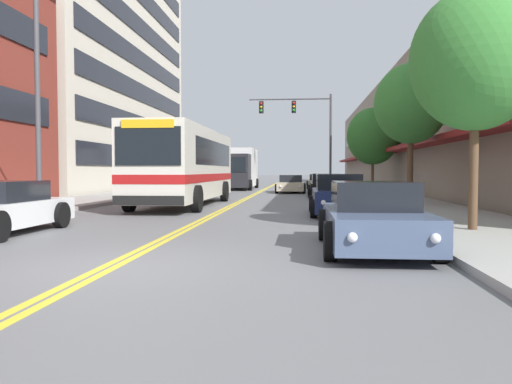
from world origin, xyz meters
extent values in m
plane|color=slate|center=(0.00, 37.00, 0.00)|extent=(240.00, 240.00, 0.00)
cube|color=#9E9B96|center=(-7.47, 37.00, 0.07)|extent=(3.93, 106.00, 0.14)
cube|color=#9E9B96|center=(7.47, 37.00, 0.07)|extent=(3.93, 106.00, 0.14)
cube|color=yellow|center=(-0.10, 37.00, 0.00)|extent=(0.14, 106.00, 0.01)
cube|color=yellow|center=(0.10, 37.00, 0.00)|extent=(0.14, 106.00, 0.01)
cube|color=beige|center=(-15.68, 31.31, 11.52)|extent=(12.00, 25.88, 23.03)
cube|color=black|center=(-9.64, 31.31, 2.56)|extent=(0.08, 23.81, 1.40)
cube|color=black|center=(-9.64, 31.31, 5.12)|extent=(0.08, 23.81, 1.40)
cube|color=black|center=(-9.64, 31.31, 7.68)|extent=(0.08, 23.81, 1.40)
cube|color=black|center=(-9.64, 31.31, 10.24)|extent=(0.08, 23.81, 1.40)
cube|color=black|center=(-9.64, 31.31, 12.80)|extent=(0.08, 23.81, 1.40)
cube|color=gray|center=(13.68, 37.00, 4.59)|extent=(8.00, 68.00, 9.18)
cube|color=maroon|center=(9.13, 37.00, 2.90)|extent=(1.10, 61.20, 0.24)
cube|color=black|center=(9.64, 37.00, 5.69)|extent=(0.08, 61.20, 1.40)
cube|color=silver|center=(-2.07, 13.86, 1.82)|extent=(2.48, 10.62, 2.94)
cube|color=#B21919|center=(-2.07, 13.86, 1.23)|extent=(2.50, 10.64, 0.32)
cube|color=black|center=(-2.07, 14.39, 2.29)|extent=(2.51, 8.29, 1.06)
cube|color=black|center=(-2.07, 8.53, 2.35)|extent=(2.23, 0.04, 1.29)
cube|color=yellow|center=(-2.07, 8.52, 3.08)|extent=(1.79, 0.06, 0.28)
cube|color=black|center=(-2.07, 8.51, 0.53)|extent=(2.43, 0.08, 0.32)
cylinder|color=black|center=(-3.34, 10.25, 0.50)|extent=(0.30, 1.00, 1.00)
cylinder|color=black|center=(-0.80, 10.25, 0.50)|extent=(0.30, 1.00, 1.00)
cylinder|color=black|center=(-3.34, 16.78, 0.50)|extent=(0.30, 1.00, 1.00)
cylinder|color=black|center=(-0.80, 16.78, 0.50)|extent=(0.30, 1.00, 1.00)
cube|color=#B7B7BC|center=(-4.29, 26.45, 0.49)|extent=(1.75, 4.17, 0.59)
cube|color=black|center=(-4.29, 26.62, 0.99)|extent=(1.51, 1.84, 0.42)
cylinder|color=black|center=(-5.19, 25.16, 0.35)|extent=(0.22, 0.70, 0.70)
cylinder|color=black|center=(-3.39, 25.16, 0.35)|extent=(0.22, 0.70, 0.70)
cylinder|color=black|center=(-5.19, 27.74, 0.35)|extent=(0.22, 0.70, 0.70)
cylinder|color=black|center=(-3.39, 27.74, 0.35)|extent=(0.22, 0.70, 0.70)
sphere|color=silver|center=(-4.90, 24.34, 0.51)|extent=(0.16, 0.16, 0.16)
sphere|color=silver|center=(-3.67, 24.34, 0.51)|extent=(0.16, 0.16, 0.16)
cube|color=red|center=(-4.92, 28.55, 0.51)|extent=(0.18, 0.04, 0.10)
cube|color=red|center=(-3.66, 28.55, 0.51)|extent=(0.18, 0.04, 0.10)
cylinder|color=black|center=(-3.37, 5.07, 0.34)|extent=(0.22, 0.69, 0.69)
cube|color=red|center=(-5.04, 5.94, 0.51)|extent=(0.18, 0.04, 0.10)
cube|color=red|center=(-3.66, 5.94, 0.51)|extent=(0.18, 0.04, 0.10)
cube|color=#475675|center=(4.42, 2.06, 0.48)|extent=(1.76, 4.11, 0.59)
cube|color=black|center=(4.42, 2.22, 1.05)|extent=(1.51, 1.81, 0.54)
cylinder|color=black|center=(3.52, 0.79, 0.34)|extent=(0.22, 0.68, 0.68)
cylinder|color=black|center=(5.32, 0.79, 0.34)|extent=(0.22, 0.68, 0.68)
cylinder|color=black|center=(3.52, 3.33, 0.34)|extent=(0.22, 0.68, 0.68)
cylinder|color=black|center=(5.32, 3.33, 0.34)|extent=(0.22, 0.68, 0.68)
sphere|color=silver|center=(3.80, -0.02, 0.51)|extent=(0.16, 0.16, 0.16)
sphere|color=silver|center=(5.03, -0.02, 0.51)|extent=(0.16, 0.16, 0.16)
cube|color=red|center=(3.79, 4.13, 0.51)|extent=(0.18, 0.04, 0.10)
cube|color=red|center=(5.05, 4.13, 0.51)|extent=(0.18, 0.04, 0.10)
cube|color=black|center=(4.40, 21.67, 0.50)|extent=(1.78, 4.43, 0.63)
cube|color=black|center=(4.40, 21.85, 1.09)|extent=(1.53, 1.95, 0.54)
cylinder|color=black|center=(3.49, 20.30, 0.34)|extent=(0.22, 0.68, 0.68)
cylinder|color=black|center=(5.31, 20.30, 0.34)|extent=(0.22, 0.68, 0.68)
cylinder|color=black|center=(3.49, 23.04, 0.34)|extent=(0.22, 0.68, 0.68)
cylinder|color=black|center=(5.31, 23.04, 0.34)|extent=(0.22, 0.68, 0.68)
sphere|color=silver|center=(3.77, 19.44, 0.53)|extent=(0.16, 0.16, 0.16)
sphere|color=silver|center=(5.02, 19.44, 0.53)|extent=(0.16, 0.16, 0.16)
cube|color=red|center=(3.76, 23.89, 0.53)|extent=(0.18, 0.04, 0.10)
cube|color=red|center=(5.04, 23.89, 0.53)|extent=(0.18, 0.04, 0.10)
cube|color=#19234C|center=(4.30, 9.77, 0.52)|extent=(1.74, 4.16, 0.70)
cube|color=black|center=(4.30, 9.93, 1.14)|extent=(1.49, 1.83, 0.54)
cylinder|color=black|center=(3.41, 8.48, 0.30)|extent=(0.22, 0.60, 0.60)
cylinder|color=black|center=(5.19, 8.48, 0.30)|extent=(0.22, 0.60, 0.60)
cylinder|color=black|center=(3.41, 11.06, 0.30)|extent=(0.22, 0.60, 0.60)
cylinder|color=black|center=(5.19, 11.06, 0.30)|extent=(0.22, 0.60, 0.60)
sphere|color=silver|center=(3.69, 7.67, 0.55)|extent=(0.16, 0.16, 0.16)
sphere|color=silver|center=(4.91, 7.67, 0.55)|extent=(0.16, 0.16, 0.16)
cube|color=red|center=(3.68, 11.86, 0.55)|extent=(0.18, 0.04, 0.10)
cube|color=red|center=(4.93, 11.86, 0.55)|extent=(0.18, 0.04, 0.10)
cube|color=#BCAD89|center=(4.44, 34.81, 0.45)|extent=(1.77, 4.05, 0.56)
cube|color=black|center=(4.44, 34.97, 0.98)|extent=(1.52, 1.78, 0.49)
cylinder|color=black|center=(3.53, 33.55, 0.32)|extent=(0.22, 0.64, 0.64)
cylinder|color=black|center=(5.35, 33.55, 0.32)|extent=(0.22, 0.64, 0.64)
cylinder|color=black|center=(3.53, 36.06, 0.32)|extent=(0.22, 0.64, 0.64)
cylinder|color=black|center=(5.35, 36.06, 0.32)|extent=(0.22, 0.64, 0.64)
sphere|color=silver|center=(3.82, 32.76, 0.48)|extent=(0.16, 0.16, 0.16)
sphere|color=silver|center=(5.06, 32.76, 0.48)|extent=(0.16, 0.16, 0.16)
cube|color=red|center=(3.80, 36.84, 0.48)|extent=(0.18, 0.04, 0.10)
cube|color=red|center=(5.08, 36.84, 0.48)|extent=(0.18, 0.04, 0.10)
cube|color=beige|center=(2.26, 27.09, 0.46)|extent=(1.78, 4.64, 0.56)
cube|color=black|center=(2.26, 27.28, 0.98)|extent=(1.53, 2.04, 0.48)
cylinder|color=black|center=(1.35, 25.65, 0.32)|extent=(0.22, 0.64, 0.64)
cylinder|color=black|center=(3.17, 25.65, 0.32)|extent=(0.22, 0.64, 0.64)
cylinder|color=black|center=(1.35, 28.53, 0.32)|extent=(0.22, 0.64, 0.64)
cylinder|color=black|center=(3.17, 28.53, 0.32)|extent=(0.22, 0.64, 0.64)
sphere|color=silver|center=(1.64, 24.75, 0.49)|extent=(0.16, 0.16, 0.16)
sphere|color=silver|center=(2.89, 24.75, 0.49)|extent=(0.16, 0.16, 0.16)
cube|color=red|center=(1.62, 29.42, 0.49)|extent=(0.18, 0.04, 0.10)
cube|color=red|center=(2.90, 29.42, 0.49)|extent=(0.18, 0.04, 0.10)
cube|color=#232328|center=(-2.13, 30.34, 1.52)|extent=(2.32, 2.34, 2.54)
cube|color=black|center=(-2.13, 29.15, 1.98)|extent=(1.97, 0.04, 1.12)
cube|color=white|center=(-2.13, 34.24, 1.80)|extent=(2.37, 5.46, 3.10)
cylinder|color=black|center=(-3.32, 30.34, 0.42)|extent=(0.28, 0.84, 0.84)
cylinder|color=black|center=(-0.94, 30.34, 0.42)|extent=(0.28, 0.84, 0.84)
cylinder|color=black|center=(-3.32, 35.88, 0.42)|extent=(0.28, 0.84, 0.84)
cylinder|color=black|center=(-0.94, 35.88, 0.42)|extent=(0.28, 0.84, 0.84)
cylinder|color=#47474C|center=(5.20, 31.07, 3.69)|extent=(0.18, 0.18, 7.38)
cylinder|color=#47474C|center=(2.06, 31.07, 7.03)|extent=(6.27, 0.11, 0.11)
cube|color=black|center=(2.38, 31.07, 6.43)|extent=(0.34, 0.26, 0.92)
sphere|color=red|center=(2.38, 30.91, 6.71)|extent=(0.18, 0.18, 0.18)
sphere|color=yellow|center=(2.38, 30.91, 6.43)|extent=(0.18, 0.18, 0.18)
sphere|color=green|center=(2.38, 30.91, 6.16)|extent=(0.18, 0.18, 0.18)
cylinder|color=black|center=(2.38, 31.07, 6.96)|extent=(0.02, 0.02, 0.14)
cube|color=black|center=(-0.13, 31.07, 6.43)|extent=(0.34, 0.26, 0.92)
sphere|color=red|center=(-0.13, 30.91, 6.71)|extent=(0.18, 0.18, 0.18)
sphere|color=yellow|center=(-0.13, 30.91, 6.43)|extent=(0.18, 0.18, 0.18)
sphere|color=green|center=(-0.13, 30.91, 6.16)|extent=(0.18, 0.18, 0.18)
cylinder|color=black|center=(-0.13, 31.07, 6.96)|extent=(0.02, 0.02, 0.14)
cylinder|color=#47474C|center=(-5.30, 7.50, 3.65)|extent=(0.16, 0.16, 7.29)
cylinder|color=brown|center=(7.04, 4.46, 1.49)|extent=(0.21, 0.21, 2.69)
ellipsoid|color=#387F33|center=(7.04, 4.46, 4.11)|extent=(3.00, 3.00, 3.30)
cylinder|color=brown|center=(7.56, 13.80, 1.59)|extent=(0.25, 0.25, 2.89)
ellipsoid|color=#387F33|center=(7.56, 13.80, 4.33)|extent=(3.05, 3.05, 3.35)
cylinder|color=brown|center=(7.94, 27.76, 1.27)|extent=(0.20, 0.20, 2.25)
ellipsoid|color=#2D6B28|center=(7.94, 27.76, 3.92)|extent=(3.60, 3.60, 3.96)
camera|label=1|loc=(3.04, -7.65, 1.53)|focal=35.00mm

